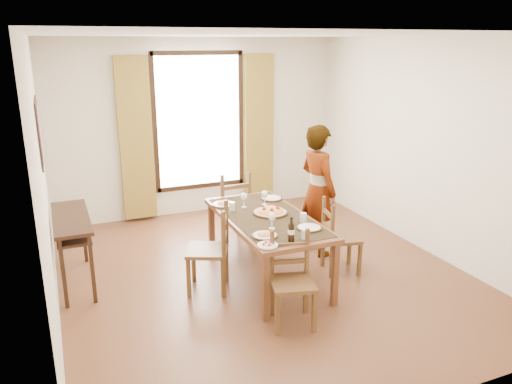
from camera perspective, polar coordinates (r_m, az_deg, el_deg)
name	(u,v)px	position (r m, az deg, el deg)	size (l,w,h in m)	color
ground	(262,273)	(5.98, 0.70, -9.27)	(5.00, 5.00, 0.00)	#4F2918
room_shell	(258,143)	(5.60, 0.19, 5.59)	(4.60, 5.10, 2.74)	silver
console_table	(72,226)	(5.86, -20.32, -3.69)	(0.38, 1.20, 0.80)	black
dining_table	(267,222)	(5.62, 1.23, -3.42)	(0.90, 1.82, 0.76)	brown
chair_west	(211,251)	(5.46, -5.20, -6.75)	(0.57, 0.57, 0.98)	brown
chair_north	(232,209)	(6.72, -2.81, -1.98)	(0.46, 0.46, 1.01)	brown
chair_south	(292,283)	(4.86, 4.14, -10.29)	(0.49, 0.49, 0.91)	brown
chair_east	(339,239)	(5.96, 9.46, -5.29)	(0.47, 0.47, 0.89)	brown
man	(318,190)	(6.33, 7.08, 0.19)	(0.48, 0.66, 1.67)	gray
plate_sw	(265,234)	(5.02, 1.01, -4.81)	(0.27, 0.27, 0.05)	silver
plate_se	(309,226)	(5.25, 6.10, -3.91)	(0.27, 0.27, 0.05)	silver
plate_nw	(224,203)	(5.97, -3.73, -1.26)	(0.27, 0.27, 0.05)	silver
plate_ne	(271,197)	(6.18, 1.78, -0.58)	(0.27, 0.27, 0.05)	silver
pasta_platter	(270,209)	(5.66, 1.63, -2.01)	(0.40, 0.40, 0.10)	red
caprese_plate	(268,244)	(4.79, 1.33, -5.97)	(0.20, 0.20, 0.04)	silver
wine_glass_a	(272,221)	(5.20, 1.82, -3.28)	(0.08, 0.08, 0.18)	white
wine_glass_b	(265,198)	(5.95, 0.99, -0.64)	(0.08, 0.08, 0.18)	white
wine_glass_c	(244,200)	(5.85, -1.39, -0.93)	(0.08, 0.08, 0.18)	white
tumbler_a	(303,217)	(5.43, 5.41, -2.91)	(0.07, 0.07, 0.10)	silver
tumbler_b	(232,206)	(5.77, -2.77, -1.65)	(0.07, 0.07, 0.10)	silver
tumbler_c	(305,234)	(4.98, 5.60, -4.81)	(0.07, 0.07, 0.10)	silver
wine_bottle	(291,229)	(4.88, 4.05, -4.26)	(0.07, 0.07, 0.25)	black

